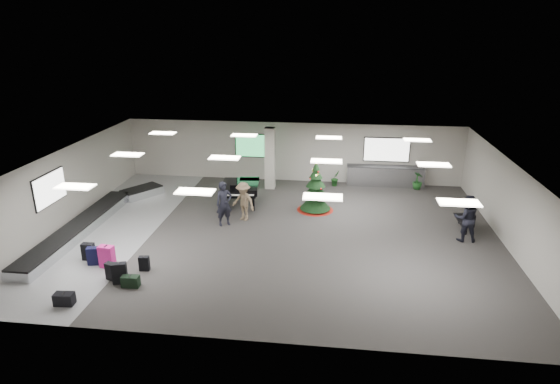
# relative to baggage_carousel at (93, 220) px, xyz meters

# --- Properties ---
(ground) EXTENTS (18.00, 18.00, 0.00)m
(ground) POSITION_rel_baggage_carousel_xyz_m (7.84, 0.08, -0.21)
(ground) COLOR #312E2C
(ground) RESTS_ON ground
(room_envelope) EXTENTS (18.02, 14.02, 3.21)m
(room_envelope) POSITION_rel_baggage_carousel_xyz_m (7.46, 0.75, 2.12)
(room_envelope) COLOR #ADA89E
(room_envelope) RESTS_ON ground
(baggage_carousel) EXTENTS (2.28, 9.71, 0.43)m
(baggage_carousel) POSITION_rel_baggage_carousel_xyz_m (0.00, 0.00, 0.00)
(baggage_carousel) COLOR silver
(baggage_carousel) RESTS_ON ground
(service_counter) EXTENTS (4.05, 0.65, 1.08)m
(service_counter) POSITION_rel_baggage_carousel_xyz_m (12.84, 6.73, 0.33)
(service_counter) COLOR silver
(service_counter) RESTS_ON ground
(suitcase_0) EXTENTS (0.44, 0.33, 0.63)m
(suitcase_0) POSITION_rel_baggage_carousel_xyz_m (2.90, -4.28, 0.09)
(suitcase_0) COLOR black
(suitcase_0) RESTS_ON ground
(suitcase_1) EXTENTS (0.52, 0.36, 0.75)m
(suitcase_1) POSITION_rel_baggage_carousel_xyz_m (3.27, -4.45, 0.15)
(suitcase_1) COLOR black
(suitcase_1) RESTS_ON ground
(pink_suitcase) EXTENTS (0.55, 0.35, 0.83)m
(pink_suitcase) POSITION_rel_baggage_carousel_xyz_m (2.36, -3.48, 0.19)
(pink_suitcase) COLOR #D41B7F
(pink_suitcase) RESTS_ON ground
(suitcase_3) EXTENTS (0.37, 0.23, 0.54)m
(suitcase_3) POSITION_rel_baggage_carousel_xyz_m (3.73, -3.54, 0.05)
(suitcase_3) COLOR black
(suitcase_3) RESTS_ON ground
(navy_suitcase) EXTENTS (0.47, 0.33, 0.67)m
(navy_suitcase) POSITION_rel_baggage_carousel_xyz_m (1.78, -3.34, 0.12)
(navy_suitcase) COLOR black
(navy_suitcase) RESTS_ON ground
(green_duffel) EXTENTS (0.58, 0.30, 0.40)m
(green_duffel) POSITION_rel_baggage_carousel_xyz_m (3.70, -4.62, -0.02)
(green_duffel) COLOR black
(green_duffel) RESTS_ON ground
(suitcase_8) EXTENTS (0.44, 0.26, 0.66)m
(suitcase_8) POSITION_rel_baggage_carousel_xyz_m (1.41, -3.03, 0.11)
(suitcase_8) COLOR black
(suitcase_8) RESTS_ON ground
(black_duffel) EXTENTS (0.61, 0.37, 0.41)m
(black_duffel) POSITION_rel_baggage_carousel_xyz_m (2.14, -5.88, -0.02)
(black_duffel) COLOR black
(black_duffel) RESTS_ON ground
(christmas_tree) EXTENTS (1.68, 1.68, 2.40)m
(christmas_tree) POSITION_rel_baggage_carousel_xyz_m (9.34, 2.84, 0.61)
(christmas_tree) COLOR maroon
(christmas_tree) RESTS_ON ground
(grand_piano) EXTENTS (1.90, 2.33, 1.24)m
(grand_piano) POSITION_rel_baggage_carousel_xyz_m (5.80, 3.01, 0.67)
(grand_piano) COLOR black
(grand_piano) RESTS_ON ground
(bench) EXTENTS (0.50, 1.45, 0.91)m
(bench) POSITION_rel_baggage_carousel_xyz_m (15.69, 1.44, 0.30)
(bench) COLOR black
(bench) RESTS_ON ground
(traveler_a) EXTENTS (0.84, 0.77, 1.93)m
(traveler_a) POSITION_rel_baggage_carousel_xyz_m (5.60, 0.66, 0.75)
(traveler_a) COLOR black
(traveler_a) RESTS_ON ground
(traveler_b) EXTENTS (1.28, 1.06, 1.72)m
(traveler_b) POSITION_rel_baggage_carousel_xyz_m (6.29, 1.30, 0.65)
(traveler_b) COLOR #826B50
(traveler_b) RESTS_ON ground
(traveler_bench) EXTENTS (0.95, 0.75, 1.91)m
(traveler_bench) POSITION_rel_baggage_carousel_xyz_m (15.35, 0.30, 0.74)
(traveler_bench) COLOR black
(traveler_bench) RESTS_ON ground
(potted_plant_left) EXTENTS (0.60, 0.58, 0.84)m
(potted_plant_left) POSITION_rel_baggage_carousel_xyz_m (10.23, 6.43, 0.21)
(potted_plant_left) COLOR #133C1A
(potted_plant_left) RESTS_ON ground
(potted_plant_right) EXTENTS (0.69, 0.69, 0.88)m
(potted_plant_right) POSITION_rel_baggage_carousel_xyz_m (14.47, 6.41, 0.23)
(potted_plant_right) COLOR #133C1A
(potted_plant_right) RESTS_ON ground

